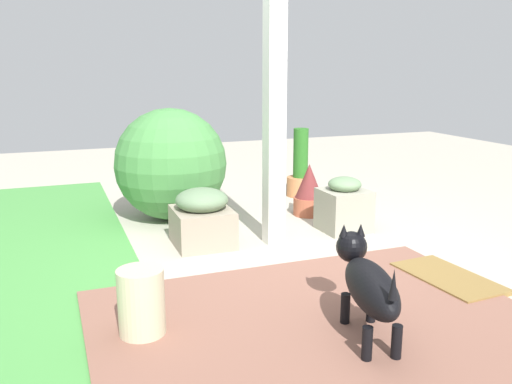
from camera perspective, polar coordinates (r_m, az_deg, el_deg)
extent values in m
plane|color=#B6AD9C|center=(3.99, 3.07, -6.94)|extent=(12.00, 12.00, 0.00)
cube|color=#865949|center=(3.04, 6.71, -13.54)|extent=(1.80, 2.40, 0.02)
cube|color=white|center=(4.12, 1.94, 10.11)|extent=(0.14, 0.14, 2.31)
cube|color=gray|center=(4.65, 9.15, -1.90)|extent=(0.38, 0.39, 0.35)
ellipsoid|color=#6A8961|center=(4.60, 9.25, 0.80)|extent=(0.28, 0.28, 0.12)
cube|color=gray|center=(4.26, -5.61, -3.66)|extent=(0.47, 0.44, 0.29)
ellipsoid|color=#647F5C|center=(4.20, -5.68, -0.84)|extent=(0.41, 0.41, 0.18)
sphere|color=#438240|center=(4.96, -8.89, 2.89)|extent=(1.00, 1.00, 1.00)
cylinder|color=#C3794A|center=(5.86, 4.63, 0.59)|extent=(0.28, 0.28, 0.20)
cylinder|color=#286821|center=(5.79, 4.69, 4.08)|extent=(0.16, 0.16, 0.52)
cylinder|color=#AF573D|center=(5.12, 5.51, -1.46)|extent=(0.28, 0.28, 0.17)
cone|color=maroon|center=(5.07, 5.57, 1.18)|extent=(0.26, 0.26, 0.32)
ellipsoid|color=black|center=(2.80, 11.93, -9.74)|extent=(0.64, 0.35, 0.22)
sphere|color=black|center=(3.08, 9.95, -5.65)|extent=(0.17, 0.17, 0.17)
cone|color=black|center=(3.04, 9.16, -3.98)|extent=(0.05, 0.05, 0.07)
cone|color=black|center=(3.07, 10.88, -3.90)|extent=(0.05, 0.05, 0.07)
cylinder|color=black|center=(3.03, 9.30, -12.04)|extent=(0.05, 0.05, 0.18)
cylinder|color=black|center=(3.07, 11.93, -11.81)|extent=(0.05, 0.05, 0.18)
cylinder|color=black|center=(2.70, 11.51, -15.39)|extent=(0.05, 0.05, 0.18)
cylinder|color=black|center=(2.75, 14.46, -15.06)|extent=(0.05, 0.05, 0.18)
cone|color=black|center=(2.49, 14.17, -9.33)|extent=(0.04, 0.04, 0.14)
cylinder|color=beige|center=(2.90, -11.88, -11.31)|extent=(0.24, 0.24, 0.36)
cube|color=olive|center=(3.81, 19.41, -8.47)|extent=(0.73, 0.43, 0.03)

